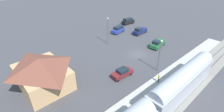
{
  "coord_description": "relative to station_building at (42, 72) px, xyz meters",
  "views": [
    {
      "loc": [
        -21.8,
        28.73,
        19.86
      ],
      "look_at": [
        2.47,
        6.49,
        1.0
      ],
      "focal_mm": 26.01,
      "sensor_mm": 36.0,
      "label": 1
    }
  ],
  "objects": [
    {
      "name": "platform",
      "position": [
        -14.0,
        -22.0,
        -2.88
      ],
      "size": [
        3.2,
        46.0,
        0.3
      ],
      "color": "#B7B2A8",
      "rests_on": "ground"
    },
    {
      "name": "railway_track",
      "position": [
        -18.0,
        -22.0,
        -2.94
      ],
      "size": [
        4.8,
        70.0,
        0.3
      ],
      "color": "gray",
      "rests_on": "ground"
    },
    {
      "name": "pickup_navy",
      "position": [
        4.43,
        -33.14,
        -2.01
      ],
      "size": [
        2.33,
        5.52,
        2.14
      ],
      "color": "navy",
      "rests_on": "ground"
    },
    {
      "name": "suv_blue",
      "position": [
        9.85,
        -28.67,
        -1.89
      ],
      "size": [
        2.73,
        5.15,
        2.22
      ],
      "color": "#283D9E",
      "rests_on": "ground"
    },
    {
      "name": "pedestrian_on_platform",
      "position": [
        -13.81,
        -16.12,
        -1.75
      ],
      "size": [
        0.36,
        0.36,
        1.71
      ],
      "color": "#23284C",
      "rests_on": "platform"
    },
    {
      "name": "suv_black",
      "position": [
        13.69,
        -37.62,
        -1.89
      ],
      "size": [
        2.3,
        5.03,
        2.22
      ],
      "color": "black",
      "rests_on": "ground"
    },
    {
      "name": "ground_plane",
      "position": [
        -4.0,
        -22.0,
        -3.03
      ],
      "size": [
        200.0,
        200.0,
        0.0
      ],
      "primitive_type": "plane",
      "color": "#424247"
    },
    {
      "name": "pickup_green",
      "position": [
        -4.87,
        -29.14,
        -2.01
      ],
      "size": [
        2.65,
        5.61,
        2.14
      ],
      "color": "#236638",
      "rests_on": "ground"
    },
    {
      "name": "sedan_maroon",
      "position": [
        -7.69,
        -12.64,
        -2.16
      ],
      "size": [
        2.18,
        4.63,
        1.74
      ],
      "color": "maroon",
      "rests_on": "ground"
    },
    {
      "name": "station_building",
      "position": [
        0.0,
        0.0,
        0.0
      ],
      "size": [
        10.74,
        8.41,
        5.83
      ],
      "color": "tan",
      "rests_on": "ground"
    },
    {
      "name": "light_pole_near_platform",
      "position": [
        -11.2,
        -19.65,
        1.43
      ],
      "size": [
        0.44,
        0.44,
        7.0
      ],
      "color": "#515156",
      "rests_on": "ground"
    },
    {
      "name": "light_pole_lot_center",
      "position": [
        5.75,
        -20.61,
        1.71
      ],
      "size": [
        0.44,
        0.44,
        7.51
      ],
      "color": "#515156",
      "rests_on": "ground"
    }
  ]
}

